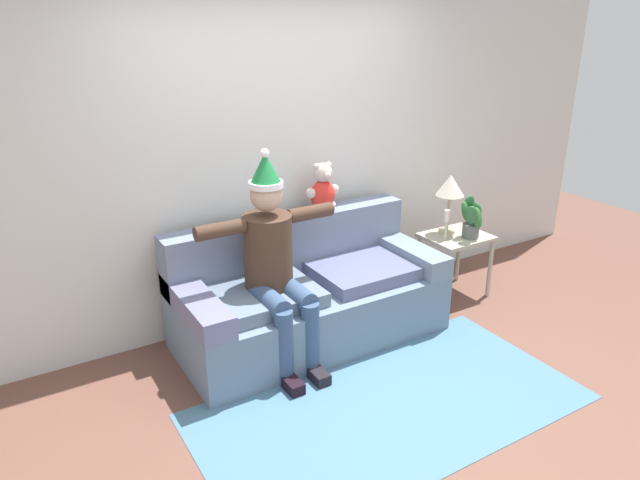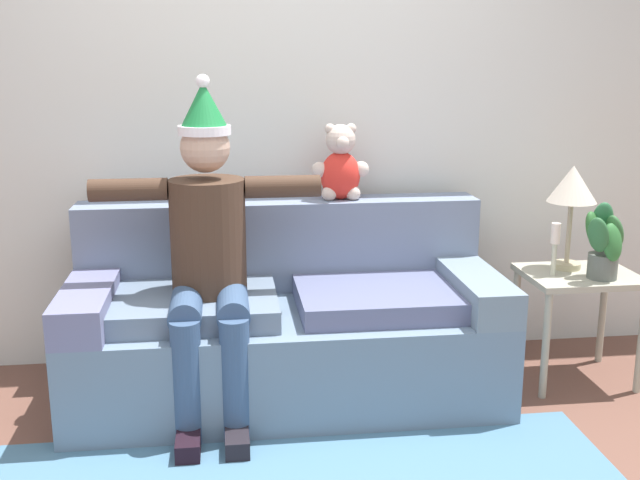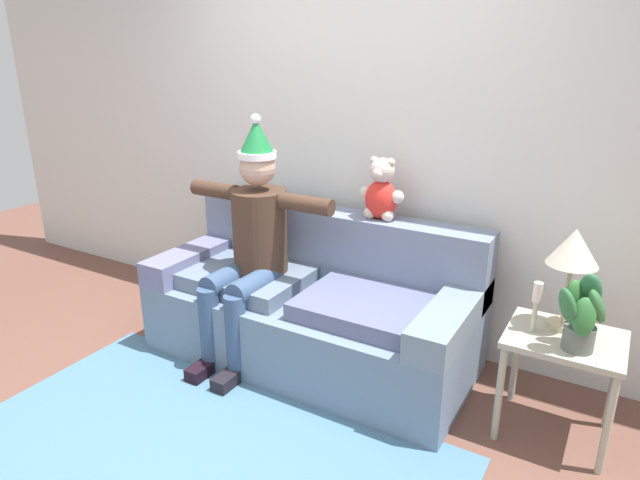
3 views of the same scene
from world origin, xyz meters
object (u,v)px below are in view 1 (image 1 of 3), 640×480
teddy_bear (323,189)px  potted_plant (471,218)px  couch (307,294)px  candle_tall (446,220)px  person_seated (274,260)px  side_table (456,245)px  table_lamp (450,188)px

teddy_bear → potted_plant: (1.20, -0.43, -0.33)m
couch → candle_tall: bearing=-3.4°
person_seated → potted_plant: bearing=0.5°
potted_plant → candle_tall: 0.22m
teddy_bear → couch: bearing=-138.4°
potted_plant → couch: bearing=174.1°
couch → potted_plant: size_ratio=5.43×
side_table → candle_tall: 0.30m
couch → potted_plant: bearing=-5.9°
potted_plant → person_seated: bearing=-179.5°
couch → teddy_bear: size_ratio=5.24×
teddy_bear → side_table: teddy_bear is taller
teddy_bear → potted_plant: size_ratio=1.04×
teddy_bear → side_table: bearing=-16.1°
potted_plant → candle_tall: size_ratio=1.42×
person_seated → table_lamp: 1.79m
couch → candle_tall: (1.30, -0.08, 0.38)m
person_seated → teddy_bear: 0.84m
table_lamp → side_table: bearing=-69.9°
couch → side_table: (1.45, -0.06, 0.12)m
side_table → table_lamp: bearing=110.1°
couch → candle_tall: size_ratio=7.73×
side_table → potted_plant: 0.29m
table_lamp → candle_tall: (-0.12, -0.11, -0.24)m
couch → teddy_bear: teddy_bear is taller
table_lamp → candle_tall: bearing=-137.2°
teddy_bear → potted_plant: teddy_bear is taller
potted_plant → side_table: bearing=119.6°
couch → person_seated: 0.58m
teddy_bear → side_table: 1.33m
side_table → person_seated: bearing=-176.4°
teddy_bear → table_lamp: size_ratio=0.74×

